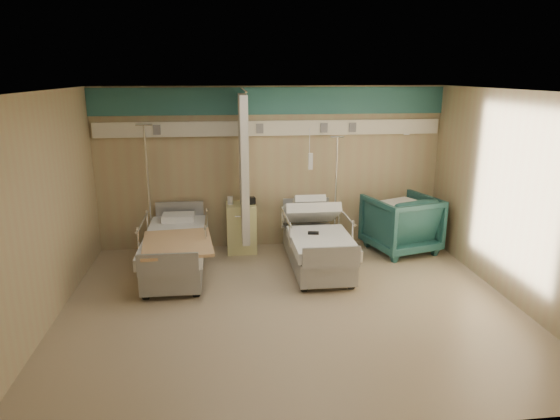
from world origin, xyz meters
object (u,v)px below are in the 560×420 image
object	(u,v)px
bedside_cabinet	(242,228)
visitor_armchair	(401,223)
iv_stand_right	(335,225)
bed_right	(317,249)
iv_stand_left	(151,228)
bed_left	(176,254)

from	to	relation	value
bedside_cabinet	visitor_armchair	distance (m)	2.76
visitor_armchair	iv_stand_right	size ratio (longest dim) A/B	0.55
bed_right	visitor_armchair	bearing A→B (deg)	20.69
iv_stand_right	iv_stand_left	xyz separation A→B (m)	(-3.18, 0.01, 0.05)
bedside_cabinet	iv_stand_right	distance (m)	1.65
bedside_cabinet	bed_right	bearing A→B (deg)	-38.05
visitor_armchair	iv_stand_right	distance (m)	1.14
visitor_armchair	bed_left	bearing A→B (deg)	-6.97
bed_left	iv_stand_left	bearing A→B (deg)	116.95
bed_left	iv_stand_right	xyz separation A→B (m)	(2.70, 0.94, 0.09)
bed_right	iv_stand_right	xyz separation A→B (m)	(0.50, 0.94, 0.09)
bed_left	bed_right	bearing A→B (deg)	0.00
iv_stand_left	bedside_cabinet	bearing A→B (deg)	-1.66
visitor_armchair	bed_right	bearing A→B (deg)	4.72
bedside_cabinet	iv_stand_left	xyz separation A→B (m)	(-1.53, 0.04, 0.03)
bed_left	iv_stand_left	size ratio (longest dim) A/B	0.97
bed_right	visitor_armchair	size ratio (longest dim) A/B	1.98
bed_left	iv_stand_right	world-z (taller)	iv_stand_right
bedside_cabinet	visitor_armchair	bearing A→B (deg)	-6.25
bedside_cabinet	iv_stand_right	bearing A→B (deg)	1.33
bed_right	iv_stand_left	xyz separation A→B (m)	(-2.68, 0.94, 0.14)
bed_right	bedside_cabinet	xyz separation A→B (m)	(-1.15, 0.90, 0.11)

